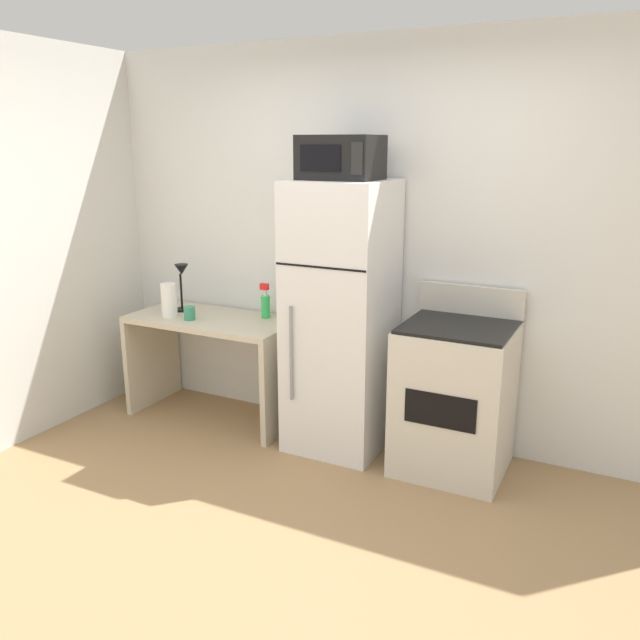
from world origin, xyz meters
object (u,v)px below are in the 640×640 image
object	(u,v)px
desk	(214,347)
spray_bottle	(265,304)
desk_lamp	(182,279)
paper_towel_roll	(169,300)
coffee_mug	(189,313)
refrigerator	(341,318)
oven_range	(454,397)
microwave	(341,158)

from	to	relation	value
desk	spray_bottle	bearing A→B (deg)	25.48
desk_lamp	paper_towel_roll	distance (m)	0.20
coffee_mug	spray_bottle	xyz separation A→B (m)	(0.45, 0.29, 0.05)
paper_towel_roll	refrigerator	xyz separation A→B (m)	(1.29, 0.11, -0.00)
coffee_mug	oven_range	xyz separation A→B (m)	(1.87, 0.12, -0.33)
desk	desk_lamp	world-z (taller)	desk_lamp
spray_bottle	oven_range	xyz separation A→B (m)	(1.42, -0.17, -0.38)
oven_range	microwave	bearing A→B (deg)	-178.31
desk	oven_range	size ratio (longest dim) A/B	1.09
coffee_mug	paper_towel_roll	world-z (taller)	paper_towel_roll
desk_lamp	microwave	bearing A→B (deg)	-2.84
coffee_mug	refrigerator	world-z (taller)	refrigerator
microwave	coffee_mug	bearing A→B (deg)	-174.84
coffee_mug	refrigerator	xyz separation A→B (m)	(1.11, 0.12, 0.07)
refrigerator	microwave	size ratio (longest dim) A/B	3.77
desk_lamp	microwave	world-z (taller)	microwave
desk	microwave	xyz separation A→B (m)	(1.01, -0.02, 1.34)
desk_lamp	desk	bearing A→B (deg)	-7.73
desk_lamp	spray_bottle	world-z (taller)	desk_lamp
coffee_mug	oven_range	distance (m)	1.90
refrigerator	oven_range	bearing A→B (deg)	0.09
desk	desk_lamp	size ratio (longest dim) A/B	3.41
coffee_mug	spray_bottle	size ratio (longest dim) A/B	0.38
coffee_mug	microwave	distance (m)	1.54
desk_lamp	spray_bottle	bearing A→B (deg)	11.07
paper_towel_roll	refrigerator	distance (m)	1.30
paper_towel_roll	desk	bearing A→B (deg)	22.36
microwave	oven_range	distance (m)	1.59
coffee_mug	oven_range	bearing A→B (deg)	3.75
spray_bottle	refrigerator	bearing A→B (deg)	-14.09
refrigerator	microwave	distance (m)	1.00
refrigerator	desk	bearing A→B (deg)	179.79
oven_range	paper_towel_roll	bearing A→B (deg)	-176.79
coffee_mug	microwave	bearing A→B (deg)	5.16
coffee_mug	spray_bottle	world-z (taller)	spray_bottle
desk_lamp	refrigerator	xyz separation A→B (m)	(1.30, -0.04, -0.12)
paper_towel_roll	microwave	xyz separation A→B (m)	(1.29, 0.09, 0.99)
desk_lamp	oven_range	distance (m)	2.12
desk_lamp	coffee_mug	world-z (taller)	desk_lamp
paper_towel_roll	refrigerator	world-z (taller)	refrigerator
paper_towel_roll	microwave	world-z (taller)	microwave
spray_bottle	microwave	distance (m)	1.23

